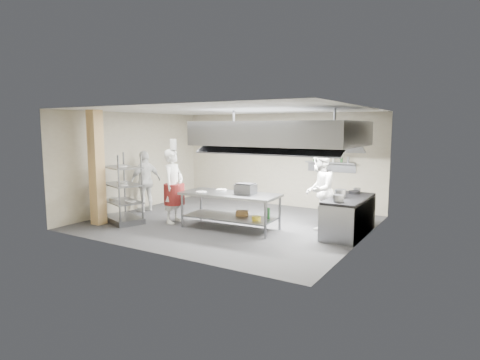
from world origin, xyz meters
The scene contains 23 objects.
floor centered at (0.00, 0.00, 0.00)m, with size 7.00×7.00×0.00m, color #28282A.
ceiling centered at (0.00, 0.00, 3.00)m, with size 7.00×7.00×0.00m, color silver.
wall_back centered at (0.00, 3.00, 1.50)m, with size 7.00×7.00×0.00m, color gray.
wall_left centered at (-3.50, 0.00, 1.50)m, with size 6.00×6.00×0.00m, color gray.
wall_right centered at (3.50, 0.00, 1.50)m, with size 6.00×6.00×0.00m, color gray.
column centered at (-2.90, -1.90, 1.50)m, with size 0.30×0.30×3.00m, color tan.
exhaust_hood centered at (1.30, 0.40, 2.40)m, with size 4.00×2.50×0.60m, color gray.
hood_strip_a centered at (0.40, 0.40, 2.08)m, with size 1.60×0.12×0.04m, color white.
hood_strip_b centered at (2.20, 0.40, 2.08)m, with size 1.60×0.12×0.04m, color white.
wall_shelf centered at (1.80, 2.84, 1.50)m, with size 1.50×0.28×0.04m, color gray.
island centered at (0.35, -0.50, 0.46)m, with size 2.50×1.04×0.91m, color gray, non-canonical shape.
island_worktop centered at (0.35, -0.50, 0.88)m, with size 2.50×1.04×0.06m, color gray.
island_undershelf centered at (0.35, -0.50, 0.30)m, with size 2.30×0.94×0.04m, color slate.
pass_rack centered at (-2.52, -1.41, 0.93)m, with size 1.24×0.72×1.86m, color slate, non-canonical shape.
cooking_range centered at (3.08, 0.50, 0.42)m, with size 0.80×2.00×0.84m, color slate.
range_top centered at (3.08, 0.50, 0.87)m, with size 0.78×1.96×0.06m, color black.
chef_head centered at (-1.30, -0.73, 0.99)m, with size 0.72×0.47×1.98m, color silver.
chef_line centered at (2.26, 0.67, 0.98)m, with size 0.96×0.74×1.97m, color white.
chef_plating centered at (-3.00, -0.04, 0.93)m, with size 1.09×0.45×1.85m, color white.
griddle centered at (0.71, -0.34, 1.03)m, with size 0.48×0.37×0.23m, color slate.
wicker_basket centered at (0.59, -0.30, 0.39)m, with size 0.30×0.20×0.13m, color #9C6D3E.
stockpot centered at (2.89, 0.39, 0.99)m, with size 0.27×0.27×0.19m, color gray.
plate_stack centered at (-2.52, -1.41, 0.60)m, with size 0.28×0.28×0.05m, color white.
Camera 1 is at (5.72, -8.88, 2.55)m, focal length 30.00 mm.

